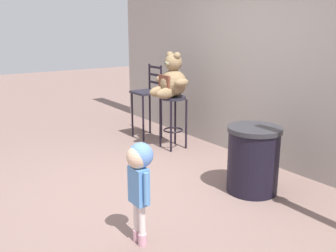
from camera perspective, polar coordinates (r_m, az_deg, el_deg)
name	(u,v)px	position (r m, az deg, el deg)	size (l,w,h in m)	color
ground_plane	(141,190)	(4.43, -4.06, -9.41)	(24.00, 24.00, 0.00)	#7D625B
building_wall	(269,35)	(5.35, 14.69, 12.93)	(6.92, 0.30, 3.37)	#9E978F
bar_stool_with_teddy	(173,112)	(5.74, 0.78, 2.10)	(0.37, 0.37, 0.79)	#23222E
teddy_bear	(172,80)	(5.64, 0.53, 6.74)	(0.61, 0.55, 0.65)	#866D4C
child_walking	(139,172)	(3.18, -4.26, -6.74)	(0.28, 0.23, 0.89)	#C790A3
trash_bin	(253,159)	(4.37, 12.46, -4.82)	(0.59, 0.59, 0.74)	black
bar_chair_empty	(148,96)	(6.28, -2.99, 4.39)	(0.40, 0.40, 1.19)	#23222E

